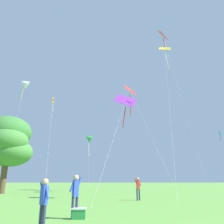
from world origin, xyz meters
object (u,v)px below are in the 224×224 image
Objects in this scene: kite_white_distant at (24,83)px; person_near_tree at (44,199)px; kite_green_small at (88,138)px; person_in_blue_jacket at (138,186)px; kite_orange_box at (53,102)px; person_in_red_shirt at (75,192)px; kite_purple_streamer at (125,105)px; picnic_cooler at (79,213)px; kite_red_high at (130,96)px; kite_teal_box at (221,134)px; kite_pink_low at (164,40)px; tree_left_oak at (8,141)px; kite_yellow_diamond at (166,54)px.

person_near_tree is (15.32, -36.42, -20.47)m from kite_white_distant.
kite_green_small reaches higher than person_in_blue_jacket.
kite_orange_box is 23.65m from person_in_red_shirt.
kite_purple_streamer is 16.72× the size of picnic_cooler.
person_near_tree is at bearing -103.06° from kite_red_high.
kite_teal_box is 35.27m from kite_orange_box.
kite_purple_streamer is 15.44m from person_near_tree.
kite_pink_low is 13.94m from kite_red_high.
tree_left_oak is at bearing 116.23° from person_near_tree.
kite_green_small reaches higher than person_near_tree.
kite_green_small is 6.18× the size of person_in_blue_jacket.
kite_orange_box is 0.45× the size of kite_pink_low.
person_in_red_shirt is 2.97× the size of picnic_cooler.
kite_pink_low reaches higher than kite_white_distant.
kite_yellow_diamond is at bearing -50.42° from kite_red_high.
tree_left_oak is (-14.64, 8.97, -2.15)m from kite_purple_streamer.
kite_orange_box is 0.77× the size of kite_red_high.
picnic_cooler is (-9.82, -18.17, -18.98)m from kite_yellow_diamond.
kite_yellow_diamond reaches higher than person_in_red_shirt.
person_near_tree is at bearing -87.79° from kite_green_small.
picnic_cooler is at bearing -115.19° from kite_pink_low.
kite_yellow_diamond reaches higher than picnic_cooler.
kite_white_distant is at bearing 128.92° from person_in_blue_jacket.
person_near_tree is at bearing -124.96° from kite_teal_box.
kite_yellow_diamond is 28.05m from picnic_cooler.
kite_red_high is at bearing 14.69° from tree_left_oak.
kite_green_small is at bearing 101.67° from kite_purple_streamer.
tree_left_oak is (-23.63, -6.08, -20.40)m from kite_pink_low.
kite_yellow_diamond reaches higher than person_near_tree.
person_in_blue_jacket is 9.96m from picnic_cooler.
kite_teal_box is 6.50× the size of person_in_red_shirt.
kite_white_distant is at bearing 124.95° from kite_orange_box.
kite_white_distant is (-41.61, -1.17, 10.60)m from kite_teal_box.
kite_teal_box is at bearing 47.59° from kite_yellow_diamond.
kite_pink_low is at bearing 13.80° from kite_red_high.
kite_pink_low is at bearing 16.66° from kite_orange_box.
kite_purple_streamer is (-6.82, -7.75, -10.57)m from kite_yellow_diamond.
person_in_red_shirt is at bearing 73.81° from person_near_tree.
person_in_blue_jacket is at bearing -129.58° from kite_teal_box.
kite_pink_low reaches higher than kite_teal_box.
kite_pink_low is 2.88× the size of kite_purple_streamer.
kite_purple_streamer is at bearing -131.37° from kite_yellow_diamond.
kite_pink_low is at bearing 65.18° from person_near_tree.
kite_white_distant is 44.50m from person_near_tree.
kite_pink_low is 24.71m from kite_green_small.
kite_yellow_diamond is 11.58× the size of person_in_blue_jacket.
kite_red_high reaches higher than tree_left_oak.
kite_purple_streamer is at bearing -31.50° from tree_left_oak.
person_in_red_shirt reaches higher than person_near_tree.
kite_yellow_diamond is at bearing -106.45° from kite_pink_low.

